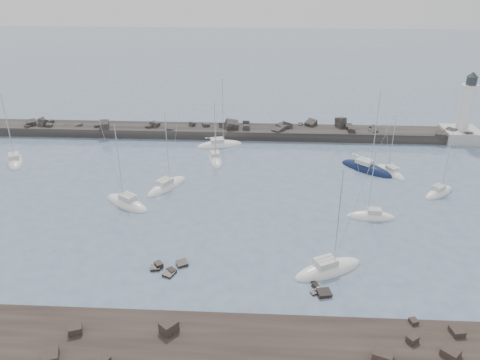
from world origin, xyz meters
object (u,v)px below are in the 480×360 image
sailboat_11 (439,193)px  sailboat_4 (127,204)px  sailboat_2 (167,187)px  sailboat_8 (371,217)px  sailboat_5 (215,160)px  sailboat_9 (390,173)px  sailboat_3 (220,145)px  sailboat_1 (15,161)px  sailboat_6 (328,270)px  sailboat_7 (366,169)px  lighthouse (462,125)px

sailboat_11 → sailboat_4: bearing=-172.8°
sailboat_2 → sailboat_8: bearing=-14.5°
sailboat_2 → sailboat_11: bearing=0.1°
sailboat_2 → sailboat_5: (6.78, 11.25, 0.01)m
sailboat_9 → sailboat_3: bearing=159.9°
sailboat_1 → sailboat_9: 67.17m
sailboat_6 → sailboat_7: (10.13, 29.80, -0.01)m
lighthouse → sailboat_11: size_ratio=1.35×
sailboat_7 → sailboat_9: 4.07m
sailboat_2 → sailboat_5: bearing=58.9°
sailboat_5 → sailboat_11: 38.25m
sailboat_6 → sailboat_7: size_ratio=0.93×
sailboat_6 → sailboat_11: (19.84, 21.12, -0.01)m
sailboat_4 → sailboat_11: sailboat_4 is taller
sailboat_9 → sailboat_11: (5.83, -7.43, 0.01)m
sailboat_3 → sailboat_7: bearing=-20.4°
lighthouse → sailboat_3: bearing=-173.0°
sailboat_3 → sailboat_4: 27.42m
lighthouse → sailboat_4: lighthouse is taller
sailboat_2 → sailboat_4: bearing=-129.2°
sailboat_7 → sailboat_8: size_ratio=1.40×
sailboat_1 → sailboat_3: bearing=15.2°
sailboat_1 → sailboat_7: sailboat_7 is taller
sailboat_1 → sailboat_5: bearing=3.8°
sailboat_4 → sailboat_6: bearing=-27.8°
sailboat_3 → sailboat_8: size_ratio=1.28×
sailboat_1 → sailboat_9: sailboat_1 is taller
sailboat_9 → sailboat_11: bearing=-51.9°
lighthouse → sailboat_8: lighthouse is taller
sailboat_4 → sailboat_6: sailboat_6 is taller
sailboat_1 → sailboat_9: (67.16, -1.32, -0.02)m
sailboat_7 → sailboat_9: size_ratio=1.39×
sailboat_4 → sailboat_6: 32.15m
sailboat_2 → sailboat_11: sailboat_2 is taller
sailboat_4 → sailboat_8: bearing=-3.2°
lighthouse → sailboat_6: size_ratio=1.02×
sailboat_6 → sailboat_7: 31.47m
sailboat_6 → sailboat_5: bearing=117.4°
sailboat_8 → sailboat_11: bearing=33.7°
lighthouse → sailboat_11: bearing=-116.1°
sailboat_4 → sailboat_8: (36.08, -2.05, -0.01)m
sailboat_2 → sailboat_9: size_ratio=1.22×
sailboat_4 → sailboat_5: (11.70, 17.29, -0.00)m
sailboat_5 → sailboat_1: bearing=-176.2°
sailboat_3 → sailboat_8: bearing=-47.8°
sailboat_4 → sailboat_2: bearing=50.8°
sailboat_6 → sailboat_7: bearing=71.2°
sailboat_4 → sailboat_6: (28.43, -15.02, -0.00)m
sailboat_5 → sailboat_8: (24.38, -19.34, -0.01)m
sailboat_7 → lighthouse: bearing=36.3°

